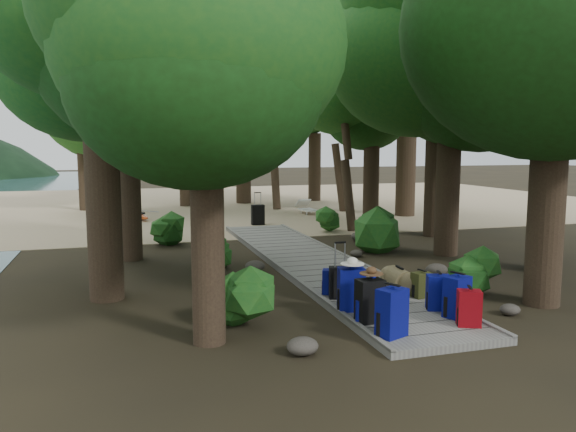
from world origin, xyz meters
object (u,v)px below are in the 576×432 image
object	(u,v)px
backpack_left_c	(351,287)
backpack_right_a	(469,306)
backpack_left_b	(370,298)
backpack_left_a	(392,310)
backpack_left_d	(332,280)
backpack_right_c	(438,291)
duffel_right_khaki	(399,279)
sun_lounger	(308,207)
lone_suitcase_on_sand	(258,215)
kayak	(139,215)
backpack_right_d	(422,283)
backpack_right_b	(457,294)
suitcase_on_boardwalk	(340,283)

from	to	relation	value
backpack_left_c	backpack_right_a	xyz separation A→B (m)	(1.38, -1.28, -0.09)
backpack_left_b	backpack_left_c	xyz separation A→B (m)	(-0.03, 0.67, 0.02)
backpack_left_a	backpack_left_d	xyz separation A→B (m)	(0.02, 2.43, -0.14)
backpack_left_c	backpack_left_a	bearing A→B (deg)	-76.54
backpack_right_c	duffel_right_khaki	world-z (taller)	backpack_right_c
backpack_left_c	sun_lounger	world-z (taller)	backpack_left_c
lone_suitcase_on_sand	kayak	xyz separation A→B (m)	(-4.06, 2.70, -0.18)
backpack_left_d	lone_suitcase_on_sand	world-z (taller)	lone_suitcase_on_sand
backpack_right_d	duffel_right_khaki	distance (m)	0.57
backpack_left_d	duffel_right_khaki	bearing A→B (deg)	19.73
duffel_right_khaki	backpack_left_c	bearing A→B (deg)	-140.98
backpack_left_a	backpack_right_b	size ratio (longest dim) A/B	1.07
backpack_left_a	sun_lounger	bearing A→B (deg)	52.46
backpack_left_b	backpack_left_d	size ratio (longest dim) A/B	1.48
backpack_right_a	kayak	bearing A→B (deg)	129.95
duffel_right_khaki	sun_lounger	bearing A→B (deg)	83.86
backpack_left_a	duffel_right_khaki	world-z (taller)	backpack_left_a
backpack_right_a	backpack_right_d	xyz separation A→B (m)	(0.15, 1.66, -0.05)
backpack_right_d	lone_suitcase_on_sand	distance (m)	10.69
backpack_right_d	backpack_left_a	bearing A→B (deg)	-140.24
suitcase_on_boardwalk	lone_suitcase_on_sand	bearing A→B (deg)	99.33
backpack_left_a	lone_suitcase_on_sand	bearing A→B (deg)	61.98
backpack_left_a	kayak	size ratio (longest dim) A/B	0.22
backpack_left_c	backpack_right_a	distance (m)	1.89
backpack_left_c	lone_suitcase_on_sand	world-z (taller)	backpack_left_c
duffel_right_khaki	backpack_right_b	bearing A→B (deg)	-81.94
backpack_left_a	backpack_left_c	world-z (taller)	backpack_left_c
backpack_left_b	suitcase_on_boardwalk	distance (m)	1.41
duffel_right_khaki	backpack_right_a	bearing A→B (deg)	-84.83
backpack_right_b	backpack_right_c	xyz separation A→B (m)	(-0.07, 0.44, -0.04)
backpack_left_a	sun_lounger	size ratio (longest dim) A/B	0.44
backpack_right_b	suitcase_on_boardwalk	bearing A→B (deg)	108.45
backpack_right_a	backpack_left_d	bearing A→B (deg)	143.23
backpack_right_b	sun_lounger	world-z (taller)	backpack_right_b
kayak	duffel_right_khaki	bearing A→B (deg)	-89.05
backpack_left_b	kayak	distance (m)	14.75
backpack_left_a	kayak	xyz separation A→B (m)	(-3.00, 15.14, -0.31)
backpack_left_d	backpack_right_a	distance (m)	2.69
duffel_right_khaki	backpack_left_d	bearing A→B (deg)	179.24
backpack_right_d	backpack_right_c	bearing A→B (deg)	-109.49
backpack_left_c	backpack_right_a	size ratio (longest dim) A/B	1.29
kayak	lone_suitcase_on_sand	bearing A→B (deg)	-51.35
backpack_right_b	backpack_left_c	bearing A→B (deg)	127.66
backpack_left_d	backpack_right_c	world-z (taller)	backpack_right_c
backpack_left_c	suitcase_on_boardwalk	world-z (taller)	backpack_left_c
backpack_right_c	kayak	distance (m)	14.82
duffel_right_khaki	suitcase_on_boardwalk	world-z (taller)	suitcase_on_boardwalk
backpack_left_c	backpack_right_b	bearing A→B (deg)	-17.56
backpack_left_a	backpack_left_d	bearing A→B (deg)	66.33
backpack_right_d	duffel_right_khaki	size ratio (longest dim) A/B	0.80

